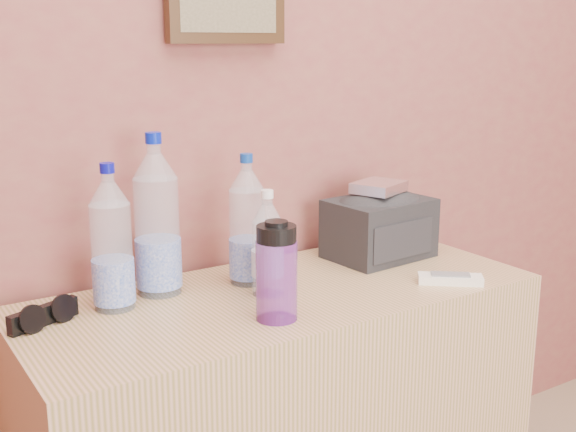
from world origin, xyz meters
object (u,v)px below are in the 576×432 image
object	(u,v)px
pet_large_a	(112,245)
pet_large_b	(157,224)
pet_small	(268,249)
sunglasses	(43,315)
nalgene_bottle	(276,271)
foil_packet	(379,187)
toiletry_bag	(379,224)
pet_large_c	(247,227)
ac_remote	(450,279)

from	to	relation	value
pet_large_a	pet_large_b	distance (m)	0.13
pet_large_a	pet_small	xyz separation A→B (m)	(0.32, -0.10, -0.03)
pet_small	sunglasses	bearing A→B (deg)	169.61
nalgene_bottle	foil_packet	size ratio (longest dim) A/B	1.63
foil_packet	toiletry_bag	bearing A→B (deg)	5.94
pet_small	foil_packet	world-z (taller)	pet_small
pet_small	toiletry_bag	xyz separation A→B (m)	(0.39, 0.09, -0.02)
pet_small	nalgene_bottle	distance (m)	0.15
pet_small	toiletry_bag	bearing A→B (deg)	12.85
pet_large_c	nalgene_bottle	world-z (taller)	pet_large_c
pet_large_b	nalgene_bottle	bearing A→B (deg)	-63.64
pet_large_b	sunglasses	bearing A→B (deg)	-168.64
sunglasses	foil_packet	xyz separation A→B (m)	(0.85, 0.00, 0.17)
nalgene_bottle	foil_packet	distance (m)	0.51
pet_large_b	pet_small	bearing A→B (deg)	-35.18
pet_large_a	pet_large_c	size ratio (longest dim) A/B	1.02
toiletry_bag	foil_packet	size ratio (longest dim) A/B	2.03
sunglasses	ac_remote	bearing A→B (deg)	-37.83
pet_large_a	nalgene_bottle	size ratio (longest dim) A/B	1.51
sunglasses	foil_packet	distance (m)	0.87
pet_large_c	pet_small	world-z (taller)	pet_large_c
pet_large_c	pet_small	xyz separation A→B (m)	(-0.00, -0.09, -0.03)
pet_large_c	sunglasses	bearing A→B (deg)	-178.95
foil_packet	pet_large_b	bearing A→B (deg)	174.99
ac_remote	foil_packet	size ratio (longest dim) A/B	1.17
ac_remote	pet_large_c	bearing A→B (deg)	-175.05
ac_remote	toiletry_bag	size ratio (longest dim) A/B	0.58
sunglasses	ac_remote	distance (m)	0.90
pet_large_a	foil_packet	world-z (taller)	pet_large_a
pet_large_c	pet_small	bearing A→B (deg)	-91.62
pet_large_a	ac_remote	distance (m)	0.77
ac_remote	nalgene_bottle	bearing A→B (deg)	-145.20
nalgene_bottle	sunglasses	world-z (taller)	nalgene_bottle
nalgene_bottle	ac_remote	size ratio (longest dim) A/B	1.39
nalgene_bottle	sunglasses	size ratio (longest dim) A/B	1.33
pet_large_a	sunglasses	distance (m)	0.19
pet_small	pet_large_b	bearing A→B (deg)	144.82
pet_large_a	pet_large_c	xyz separation A→B (m)	(0.32, -0.01, -0.00)
ac_remote	foil_packet	xyz separation A→B (m)	(-0.01, 0.26, 0.18)
pet_large_b	pet_large_c	bearing A→B (deg)	-12.74
pet_large_c	ac_remote	size ratio (longest dim) A/B	2.06
pet_small	sunglasses	size ratio (longest dim) A/B	1.54
pet_large_b	sunglasses	size ratio (longest dim) A/B	2.34
nalgene_bottle	foil_packet	bearing A→B (deg)	26.74
pet_large_c	ac_remote	bearing A→B (deg)	-33.60
foil_packet	pet_large_a	bearing A→B (deg)	179.02
pet_small	pet_large_a	bearing A→B (deg)	162.33
pet_large_a	pet_large_b	xyz separation A→B (m)	(0.12, 0.04, 0.02)
pet_large_c	toiletry_bag	bearing A→B (deg)	-0.75
pet_large_c	foil_packet	bearing A→B (deg)	-0.85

